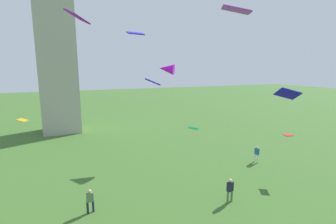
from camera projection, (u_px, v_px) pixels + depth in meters
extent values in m
cylinder|color=#1E2333|center=(88.00, 208.00, 16.73)|extent=(0.15, 0.15, 0.82)
cylinder|color=#1E2333|center=(93.00, 206.00, 16.90)|extent=(0.15, 0.15, 0.82)
cube|color=#51754C|center=(90.00, 197.00, 16.69)|extent=(0.46, 0.29, 0.65)
sphere|color=#D8AD84|center=(89.00, 191.00, 16.61)|extent=(0.24, 0.24, 0.24)
cylinder|color=#51754C|center=(228.00, 197.00, 18.03)|extent=(0.17, 0.17, 0.88)
cylinder|color=#51754C|center=(232.00, 196.00, 18.25)|extent=(0.17, 0.17, 0.88)
cube|color=#1E2333|center=(230.00, 187.00, 18.00)|extent=(0.51, 0.34, 0.70)
sphere|color=beige|center=(230.00, 180.00, 17.92)|extent=(0.26, 0.26, 0.26)
cylinder|color=silver|center=(258.00, 159.00, 25.76)|extent=(0.16, 0.16, 0.85)
cylinder|color=silver|center=(255.00, 158.00, 26.12)|extent=(0.16, 0.16, 0.85)
cube|color=#235693|center=(257.00, 151.00, 25.80)|extent=(0.30, 0.48, 0.68)
sphere|color=beige|center=(257.00, 147.00, 25.72)|extent=(0.25, 0.25, 0.25)
cube|color=purple|center=(77.00, 17.00, 17.62)|extent=(1.88, 2.02, 0.95)
cube|color=#11E0D2|center=(193.00, 128.00, 17.90)|extent=(0.83, 1.09, 0.49)
cube|color=gold|center=(23.00, 120.00, 26.66)|extent=(1.27, 1.20, 0.30)
cube|color=#351CCF|center=(153.00, 82.00, 13.55)|extent=(1.22, 1.49, 0.45)
cube|color=#2415E3|center=(135.00, 33.00, 22.12)|extent=(1.56, 1.08, 0.41)
cube|color=#140FD3|center=(288.00, 94.00, 19.39)|extent=(1.79, 1.61, 1.12)
cube|color=purple|center=(236.00, 10.00, 13.74)|extent=(1.95, 1.76, 0.50)
cone|color=#C10EE1|center=(167.00, 69.00, 27.95)|extent=(2.21, 2.06, 1.40)
cube|color=red|center=(288.00, 135.00, 22.10)|extent=(1.05, 1.16, 0.16)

